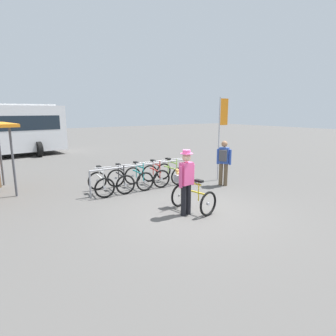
% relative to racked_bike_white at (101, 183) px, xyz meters
% --- Properties ---
extents(ground_plane, '(80.00, 80.00, 0.00)m').
position_rel_racked_bike_white_xyz_m(ground_plane, '(1.45, -2.99, -0.37)').
color(ground_plane, '#514F4C').
extents(bike_rack_rail, '(3.91, 0.07, 0.88)m').
position_rel_racked_bike_white_xyz_m(bike_rack_rail, '(1.50, -0.18, 0.32)').
color(bike_rack_rail, '#99999E').
rests_on(bike_rack_rail, ground).
extents(racked_bike_white, '(0.81, 1.19, 0.97)m').
position_rel_racked_bike_white_xyz_m(racked_bike_white, '(0.00, 0.00, 0.00)').
color(racked_bike_white, black).
rests_on(racked_bike_white, ground).
extents(racked_bike_black, '(0.79, 1.17, 0.97)m').
position_rel_racked_bike_white_xyz_m(racked_bike_black, '(0.70, -0.00, 0.00)').
color(racked_bike_black, black).
rests_on(racked_bike_black, ground).
extents(racked_bike_teal, '(0.72, 1.12, 0.97)m').
position_rel_racked_bike_white_xyz_m(racked_bike_teal, '(1.40, -0.00, 0.00)').
color(racked_bike_teal, black).
rests_on(racked_bike_teal, ground).
extents(racked_bike_red, '(0.78, 1.17, 0.97)m').
position_rel_racked_bike_white_xyz_m(racked_bike_red, '(2.10, -0.01, 0.00)').
color(racked_bike_red, black).
rests_on(racked_bike_red, ground).
extents(racked_bike_lime, '(0.68, 1.12, 0.97)m').
position_rel_racked_bike_white_xyz_m(racked_bike_lime, '(2.80, -0.01, 0.00)').
color(racked_bike_lime, black).
rests_on(racked_bike_lime, ground).
extents(featured_bicycle, '(0.83, 1.25, 1.09)m').
position_rel_racked_bike_white_xyz_m(featured_bicycle, '(1.44, -2.84, 0.12)').
color(featured_bicycle, black).
rests_on(featured_bicycle, ground).
extents(person_with_featured_bike, '(0.53, 0.32, 1.72)m').
position_rel_racked_bike_white_xyz_m(person_with_featured_bike, '(1.12, -3.07, 0.58)').
color(person_with_featured_bike, black).
rests_on(person_with_featured_bike, ground).
extents(pedestrian_with_backpack, '(0.44, 0.47, 1.64)m').
position_rel_racked_bike_white_xyz_m(pedestrian_with_backpack, '(4.08, -1.51, 0.57)').
color(pedestrian_with_backpack, brown).
rests_on(pedestrian_with_backpack, ground).
extents(banner_flag, '(0.45, 0.05, 3.20)m').
position_rel_racked_bike_white_xyz_m(banner_flag, '(4.65, -0.79, 1.86)').
color(banner_flag, '#B2B2B7').
rests_on(banner_flag, ground).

